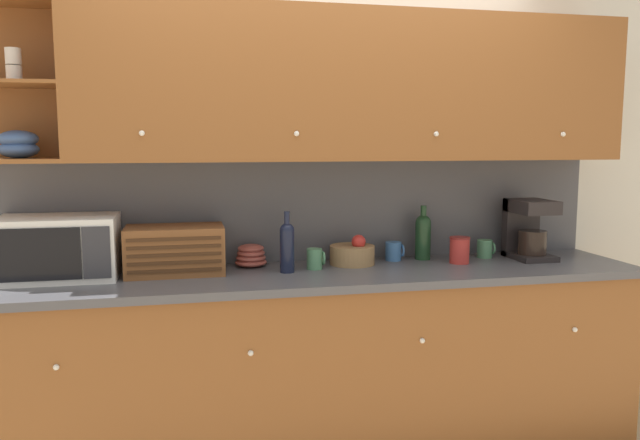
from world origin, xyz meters
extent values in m
plane|color=tan|center=(0.00, 0.00, 0.00)|extent=(24.00, 24.00, 0.00)
cube|color=beige|center=(0.00, 0.03, 1.30)|extent=(5.69, 0.06, 2.60)
cube|color=brown|center=(0.00, -0.31, 0.45)|extent=(3.29, 0.63, 0.90)
cube|color=#4C4C51|center=(0.00, -0.33, 0.92)|extent=(3.31, 0.66, 0.04)
sphere|color=white|center=(-1.23, -0.63, 0.65)|extent=(0.03, 0.03, 0.03)
sphere|color=white|center=(-0.41, -0.63, 0.65)|extent=(0.03, 0.03, 0.03)
sphere|color=white|center=(0.41, -0.63, 0.65)|extent=(0.03, 0.03, 0.03)
sphere|color=white|center=(1.23, -0.63, 0.65)|extent=(0.03, 0.03, 0.03)
cube|color=#4C4C51|center=(0.00, -0.01, 1.22)|extent=(3.29, 0.01, 0.56)
cube|color=brown|center=(0.21, -0.18, 1.88)|extent=(2.87, 0.36, 0.75)
cube|color=brown|center=(-1.43, -0.01, 1.88)|extent=(0.42, 0.02, 0.75)
cube|color=brown|center=(-1.43, -0.18, 1.51)|extent=(0.42, 0.36, 0.02)
cube|color=brown|center=(-1.43, -0.18, 1.86)|extent=(0.42, 0.36, 0.02)
sphere|color=white|center=(-0.87, -0.37, 1.64)|extent=(0.03, 0.03, 0.03)
sphere|color=white|center=(-0.15, -0.37, 1.64)|extent=(0.03, 0.03, 0.03)
sphere|color=white|center=(0.57, -0.37, 1.64)|extent=(0.03, 0.03, 0.03)
sphere|color=white|center=(1.29, -0.37, 1.64)|extent=(0.03, 0.03, 0.03)
ellipsoid|color=#3D5B93|center=(-1.43, -0.18, 1.56)|extent=(0.18, 0.18, 0.08)
ellipsoid|color=#3D5B93|center=(-1.43, -0.18, 1.61)|extent=(0.18, 0.18, 0.08)
cylinder|color=silver|center=(-1.43, -0.18, 1.91)|extent=(0.07, 0.07, 0.08)
cylinder|color=silver|center=(-1.43, -0.18, 1.99)|extent=(0.07, 0.07, 0.07)
cube|color=silver|center=(-1.28, -0.20, 1.09)|extent=(0.55, 0.36, 0.30)
cube|color=black|center=(-1.34, -0.39, 1.09)|extent=(0.39, 0.01, 0.24)
cube|color=#2D2D33|center=(-1.08, -0.39, 1.09)|extent=(0.12, 0.01, 0.24)
cube|color=brown|center=(-0.74, -0.21, 1.06)|extent=(0.48, 0.28, 0.24)
cube|color=#432713|center=(-0.74, -0.35, 0.99)|extent=(0.44, 0.01, 0.02)
cube|color=#432713|center=(-0.74, -0.35, 1.02)|extent=(0.44, 0.01, 0.02)
cube|color=#432713|center=(-0.74, -0.35, 1.06)|extent=(0.44, 0.01, 0.02)
cube|color=#432713|center=(-0.74, -0.35, 1.10)|extent=(0.44, 0.01, 0.02)
cube|color=#432713|center=(-0.74, -0.35, 1.14)|extent=(0.44, 0.01, 0.02)
ellipsoid|color=#9E473D|center=(-0.35, -0.11, 0.97)|extent=(0.17, 0.17, 0.04)
ellipsoid|color=#9E473D|center=(-0.35, -0.11, 0.99)|extent=(0.16, 0.16, 0.05)
ellipsoid|color=#9E473D|center=(-0.35, -0.11, 1.01)|extent=(0.15, 0.15, 0.04)
ellipsoid|color=#9E473D|center=(-0.35, -0.11, 1.04)|extent=(0.14, 0.14, 0.04)
cylinder|color=black|center=(-0.19, -0.30, 1.05)|extent=(0.07, 0.07, 0.21)
sphere|color=black|center=(-0.19, -0.30, 1.16)|extent=(0.07, 0.07, 0.07)
cylinder|color=black|center=(-0.19, -0.30, 1.22)|extent=(0.03, 0.03, 0.07)
cylinder|color=#4C845B|center=(-0.04, -0.25, 1.00)|extent=(0.08, 0.08, 0.11)
torus|color=#4C845B|center=(0.01, -0.25, 1.00)|extent=(0.01, 0.07, 0.07)
cylinder|color=#937047|center=(0.19, -0.17, 0.99)|extent=(0.24, 0.24, 0.10)
sphere|color=red|center=(0.22, -0.19, 1.07)|extent=(0.08, 0.08, 0.08)
cylinder|color=#38669E|center=(0.44, -0.12, 0.99)|extent=(0.09, 0.09, 0.10)
torus|color=#38669E|center=(0.49, -0.12, 1.00)|extent=(0.01, 0.07, 0.07)
cylinder|color=#19381E|center=(0.61, -0.12, 1.05)|extent=(0.09, 0.09, 0.21)
sphere|color=#19381E|center=(0.61, -0.12, 1.15)|extent=(0.09, 0.09, 0.09)
cylinder|color=#19381E|center=(0.61, -0.12, 1.21)|extent=(0.03, 0.03, 0.07)
cylinder|color=#B22D28|center=(0.76, -0.26, 1.01)|extent=(0.11, 0.11, 0.13)
cylinder|color=maroon|center=(0.76, -0.26, 1.08)|extent=(0.11, 0.11, 0.01)
cylinder|color=#4C845B|center=(0.97, -0.15, 0.99)|extent=(0.08, 0.08, 0.10)
torus|color=#4C845B|center=(1.02, -0.15, 1.00)|extent=(0.01, 0.07, 0.07)
cube|color=black|center=(1.20, -0.24, 0.96)|extent=(0.21, 0.28, 0.03)
cylinder|color=black|center=(1.20, -0.26, 1.04)|extent=(0.15, 0.15, 0.13)
cube|color=black|center=(1.20, -0.13, 1.11)|extent=(0.21, 0.06, 0.33)
cube|color=black|center=(1.20, -0.24, 1.24)|extent=(0.21, 0.28, 0.07)
camera|label=1|loc=(-0.69, -3.35, 1.60)|focal=35.00mm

